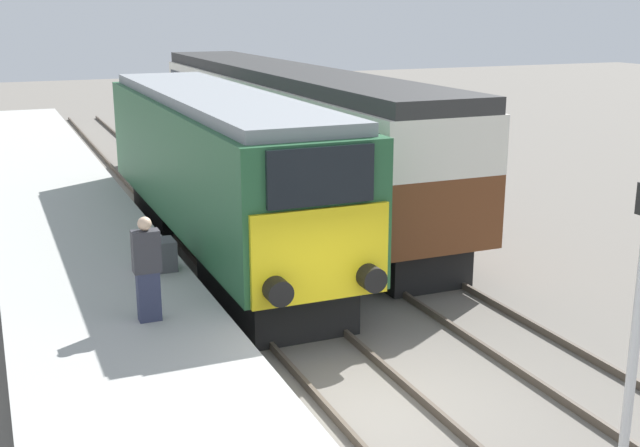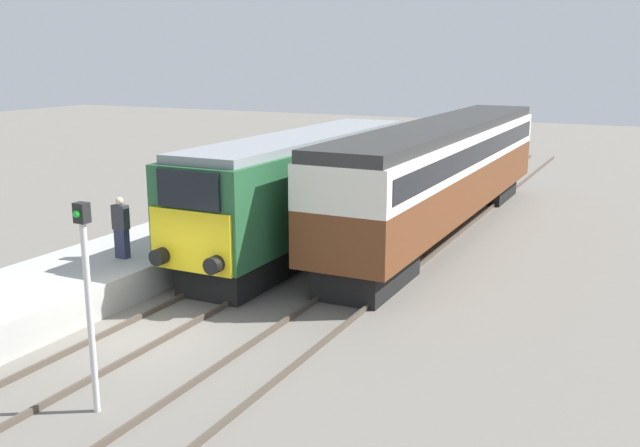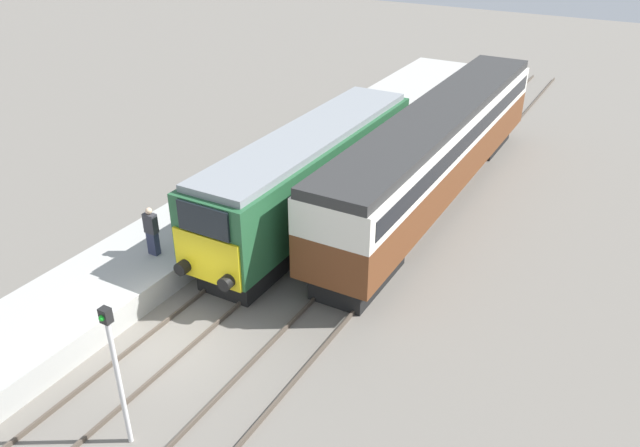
{
  "view_description": "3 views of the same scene",
  "coord_description": "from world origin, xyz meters",
  "px_view_note": "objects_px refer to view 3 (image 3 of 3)",
  "views": [
    {
      "loc": [
        -5.01,
        -9.71,
        5.82
      ],
      "look_at": [
        0.0,
        2.14,
        2.35
      ],
      "focal_mm": 45.0,
      "sensor_mm": 36.0,
      "label": 1
    },
    {
      "loc": [
        10.77,
        -12.21,
        6.45
      ],
      "look_at": [
        1.7,
        6.14,
        1.6
      ],
      "focal_mm": 40.0,
      "sensor_mm": 36.0,
      "label": 2
    },
    {
      "loc": [
        11.02,
        -10.35,
        11.89
      ],
      "look_at": [
        1.7,
        6.14,
        1.6
      ],
      "focal_mm": 35.0,
      "sensor_mm": 36.0,
      "label": 3
    }
  ],
  "objects_px": {
    "luggage_crate": "(215,220)",
    "locomotive": "(310,175)",
    "signal_post": "(116,367)",
    "passenger_carriage": "(438,145)",
    "person_on_platform": "(152,231)"
  },
  "relations": [
    {
      "from": "passenger_carriage",
      "to": "signal_post",
      "type": "bearing_deg",
      "value": -96.0
    },
    {
      "from": "signal_post",
      "to": "person_on_platform",
      "type": "bearing_deg",
      "value": 127.37
    },
    {
      "from": "locomotive",
      "to": "person_on_platform",
      "type": "height_order",
      "value": "locomotive"
    },
    {
      "from": "luggage_crate",
      "to": "passenger_carriage",
      "type": "bearing_deg",
      "value": 54.48
    },
    {
      "from": "locomotive",
      "to": "passenger_carriage",
      "type": "height_order",
      "value": "passenger_carriage"
    },
    {
      "from": "luggage_crate",
      "to": "person_on_platform",
      "type": "bearing_deg",
      "value": -104.46
    },
    {
      "from": "locomotive",
      "to": "person_on_platform",
      "type": "relative_size",
      "value": 7.43
    },
    {
      "from": "signal_post",
      "to": "passenger_carriage",
      "type": "bearing_deg",
      "value": 84.0
    },
    {
      "from": "locomotive",
      "to": "luggage_crate",
      "type": "bearing_deg",
      "value": -124.01
    },
    {
      "from": "person_on_platform",
      "to": "signal_post",
      "type": "xyz_separation_m",
      "value": [
        4.5,
        -5.89,
        0.61
      ]
    },
    {
      "from": "passenger_carriage",
      "to": "person_on_platform",
      "type": "distance_m",
      "value": 12.04
    },
    {
      "from": "luggage_crate",
      "to": "locomotive",
      "type": "bearing_deg",
      "value": 55.99
    },
    {
      "from": "locomotive",
      "to": "signal_post",
      "type": "height_order",
      "value": "signal_post"
    },
    {
      "from": "passenger_carriage",
      "to": "signal_post",
      "type": "height_order",
      "value": "passenger_carriage"
    },
    {
      "from": "person_on_platform",
      "to": "signal_post",
      "type": "relative_size",
      "value": 0.44
    }
  ]
}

